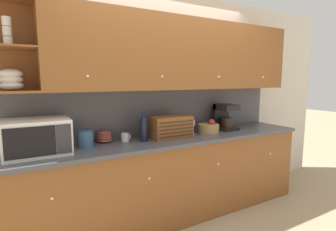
% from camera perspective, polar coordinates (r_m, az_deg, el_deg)
% --- Properties ---
extents(ground_plane, '(24.00, 24.00, 0.00)m').
position_cam_1_polar(ground_plane, '(3.50, -1.75, -19.08)').
color(ground_plane, tan).
extents(wall_back, '(5.83, 0.06, 2.60)m').
position_cam_1_polar(wall_back, '(3.16, -2.11, 2.65)').
color(wall_back, beige).
rests_on(wall_back, ground_plane).
extents(counter_unit, '(3.45, 0.61, 0.94)m').
position_cam_1_polar(counter_unit, '(3.08, 0.84, -13.40)').
color(counter_unit, brown).
rests_on(counter_unit, ground_plane).
extents(backsplash_panel, '(3.43, 0.01, 0.54)m').
position_cam_1_polar(backsplash_panel, '(3.14, -1.79, 0.91)').
color(backsplash_panel, '#4C4C51').
rests_on(backsplash_panel, counter_unit).
extents(upper_cabinets, '(3.43, 0.39, 0.79)m').
position_cam_1_polar(upper_cabinets, '(3.06, 2.57, 13.06)').
color(upper_cabinets, brown).
rests_on(upper_cabinets, backsplash_panel).
extents(microwave, '(0.53, 0.41, 0.31)m').
position_cam_1_polar(microwave, '(2.54, -26.62, -4.16)').
color(microwave, silver).
rests_on(microwave, counter_unit).
extents(storage_canister, '(0.15, 0.15, 0.18)m').
position_cam_1_polar(storage_canister, '(2.63, -17.44, -4.80)').
color(storage_canister, '#33567A').
rests_on(storage_canister, counter_unit).
extents(bowl_stack_on_counter, '(0.16, 0.16, 0.12)m').
position_cam_1_polar(bowl_stack_on_counter, '(2.81, -13.70, -4.52)').
color(bowl_stack_on_counter, '#9E473D').
rests_on(bowl_stack_on_counter, counter_unit).
extents(mug, '(0.09, 0.08, 0.09)m').
position_cam_1_polar(mug, '(2.80, -9.25, -4.68)').
color(mug, silver).
rests_on(mug, counter_unit).
extents(wine_bottle, '(0.08, 0.08, 0.31)m').
position_cam_1_polar(wine_bottle, '(2.76, -5.32, -2.70)').
color(wine_bottle, black).
rests_on(wine_bottle, counter_unit).
extents(bread_box, '(0.46, 0.27, 0.24)m').
position_cam_1_polar(bread_box, '(2.92, 0.50, -2.52)').
color(bread_box, brown).
rests_on(bread_box, counter_unit).
extents(wine_glass, '(0.08, 0.08, 0.19)m').
position_cam_1_polar(wine_glass, '(3.11, 5.21, -1.75)').
color(wine_glass, silver).
rests_on(wine_glass, counter_unit).
extents(fruit_basket, '(0.26, 0.26, 0.17)m').
position_cam_1_polar(fruit_basket, '(3.24, 8.84, -2.71)').
color(fruit_basket, '#A87F4C').
rests_on(fruit_basket, counter_unit).
extents(coffee_maker, '(0.23, 0.27, 0.33)m').
position_cam_1_polar(coffee_maker, '(3.48, 12.27, -0.26)').
color(coffee_maker, black).
rests_on(coffee_maker, counter_unit).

